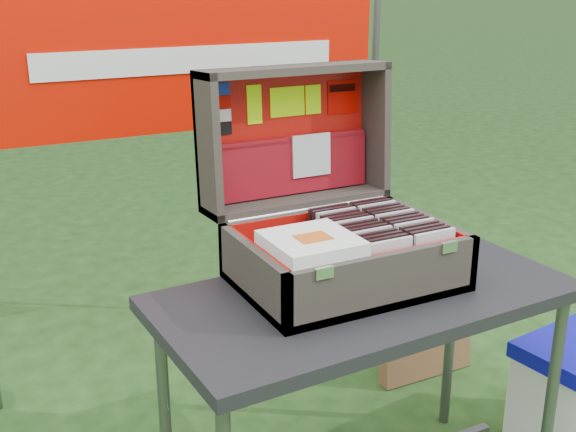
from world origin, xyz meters
TOP-DOWN VIEW (x-y plane):
  - table at (0.11, 0.00)m, footprint 1.23×0.65m
  - table_top at (0.11, 0.00)m, footprint 1.23×0.65m
  - table_leg_fr at (0.65, -0.24)m, footprint 0.04×0.04m
  - table_leg_bl at (-0.43, 0.24)m, footprint 0.04×0.04m
  - table_leg_br at (0.65, 0.24)m, footprint 0.04×0.04m
  - suitcase at (0.08, 0.14)m, footprint 0.61×0.60m
  - suitcase_base_bottom at (0.08, 0.08)m, footprint 0.61×0.44m
  - suitcase_base_wall_front at (0.08, -0.13)m, footprint 0.61×0.02m
  - suitcase_base_wall_back at (0.08, 0.28)m, footprint 0.61×0.02m
  - suitcase_base_wall_left at (-0.21, 0.08)m, footprint 0.02×0.44m
  - suitcase_base_wall_right at (0.38, 0.08)m, footprint 0.02×0.44m
  - suitcase_liner_floor at (0.08, 0.08)m, footprint 0.56×0.39m
  - suitcase_latch_left at (-0.11, -0.14)m, footprint 0.05×0.01m
  - suitcase_latch_right at (0.28, -0.14)m, footprint 0.05×0.01m
  - suitcase_hinge at (0.08, 0.29)m, footprint 0.55×0.02m
  - suitcase_lid_back at (0.08, 0.46)m, footprint 0.61×0.05m
  - suitcase_lid_rim_far at (0.08, 0.40)m, footprint 0.61×0.16m
  - suitcase_lid_rim_near at (0.08, 0.38)m, footprint 0.61×0.16m
  - suitcase_lid_rim_left at (-0.21, 0.39)m, footprint 0.02×0.19m
  - suitcase_lid_rim_right at (0.38, 0.39)m, footprint 0.02×0.19m
  - suitcase_lid_liner at (0.08, 0.44)m, footprint 0.56×0.03m
  - suitcase_liner_wall_front at (0.08, -0.12)m, footprint 0.56×0.01m
  - suitcase_liner_wall_back at (0.08, 0.27)m, footprint 0.56×0.01m
  - suitcase_liner_wall_left at (-0.20, 0.08)m, footprint 0.01×0.39m
  - suitcase_liner_wall_right at (0.36, 0.08)m, footprint 0.01×0.39m
  - suitcase_lid_pocket at (0.08, 0.42)m, footprint 0.54×0.04m
  - suitcase_pocket_edge at (0.08, 0.42)m, footprint 0.53×0.02m
  - suitcase_pocket_cd at (0.15, 0.40)m, footprint 0.14×0.02m
  - lid_sticker_cc_a at (-0.14, 0.45)m, footprint 0.06×0.01m
  - lid_sticker_cc_b at (-0.14, 0.44)m, footprint 0.06×0.01m
  - lid_sticker_cc_c at (-0.14, 0.44)m, footprint 0.06×0.01m
  - lid_sticker_cc_d at (-0.14, 0.44)m, footprint 0.06×0.01m
  - lid_card_neon_tall at (-0.03, 0.44)m, footprint 0.05×0.01m
  - lid_card_neon_main at (0.08, 0.44)m, footprint 0.12×0.01m
  - lid_card_neon_small at (0.18, 0.44)m, footprint 0.05×0.01m
  - lid_sticker_band at (0.28, 0.44)m, footprint 0.11×0.01m
  - lid_sticker_band_bar at (0.28, 0.45)m, footprint 0.10×0.00m
  - cd_left_0 at (0.12, -0.09)m, footprint 0.14×0.01m
  - cd_left_1 at (0.12, -0.07)m, footprint 0.14×0.01m
  - cd_left_2 at (0.12, -0.05)m, footprint 0.14×0.01m
  - cd_left_3 at (0.12, -0.02)m, footprint 0.14×0.01m
  - cd_left_4 at (0.12, 0.00)m, footprint 0.14×0.01m
  - cd_left_5 at (0.12, 0.03)m, footprint 0.14×0.01m
  - cd_left_6 at (0.12, 0.05)m, footprint 0.14×0.01m
  - cd_left_7 at (0.12, 0.07)m, footprint 0.14×0.01m
  - cd_left_8 at (0.12, 0.10)m, footprint 0.14×0.01m
  - cd_left_9 at (0.12, 0.12)m, footprint 0.14×0.01m
  - cd_left_10 at (0.12, 0.15)m, footprint 0.14×0.01m
  - cd_left_11 at (0.12, 0.17)m, footprint 0.14×0.01m
  - cd_left_12 at (0.12, 0.19)m, footprint 0.14×0.01m
  - cd_left_13 at (0.12, 0.22)m, footprint 0.14×0.01m
  - cd_left_14 at (0.12, 0.24)m, footprint 0.14×0.01m
  - cd_right_0 at (0.27, -0.09)m, footprint 0.14×0.01m
  - cd_right_1 at (0.27, -0.07)m, footprint 0.14×0.01m
  - cd_right_2 at (0.27, -0.05)m, footprint 0.14×0.01m
  - cd_right_3 at (0.27, -0.02)m, footprint 0.14×0.01m
  - cd_right_4 at (0.27, 0.00)m, footprint 0.14×0.01m
  - cd_right_5 at (0.27, 0.03)m, footprint 0.14×0.01m
  - cd_right_6 at (0.27, 0.05)m, footprint 0.14×0.01m
  - cd_right_7 at (0.27, 0.07)m, footprint 0.14×0.01m
  - cd_right_8 at (0.27, 0.10)m, footprint 0.14×0.01m
  - cd_right_9 at (0.27, 0.12)m, footprint 0.14×0.01m
  - cd_right_10 at (0.27, 0.15)m, footprint 0.14×0.01m
  - cd_right_11 at (0.27, 0.17)m, footprint 0.14×0.01m
  - cd_right_12 at (0.27, 0.19)m, footprint 0.14×0.01m
  - cd_right_13 at (0.27, 0.22)m, footprint 0.14×0.01m
  - cd_right_14 at (0.27, 0.24)m, footprint 0.14×0.01m
  - songbook_0 at (-0.08, -0.01)m, footprint 0.23×0.23m
  - songbook_1 at (-0.08, -0.01)m, footprint 0.23×0.23m
  - songbook_2 at (-0.08, -0.01)m, footprint 0.23×0.23m
  - songbook_3 at (-0.08, -0.01)m, footprint 0.23×0.23m
  - songbook_4 at (-0.08, -0.01)m, footprint 0.23×0.23m
  - songbook_5 at (-0.08, -0.01)m, footprint 0.23×0.23m
  - songbook_6 at (-0.08, -0.01)m, footprint 0.23×0.23m
  - songbook_graphic at (-0.08, -0.02)m, footprint 0.09×0.07m
  - cardboard_box at (0.79, 0.56)m, footprint 0.43×0.12m
  - banner_post_right at (0.85, 1.10)m, footprint 0.03×0.03m
  - banner at (0.00, 1.09)m, footprint 1.60×0.02m
  - banner_text at (0.00, 1.08)m, footprint 1.20×0.00m

SIDE VIEW (x-z plane):
  - cardboard_box at x=0.79m, z-range 0.00..0.46m
  - table_leg_fr at x=0.65m, z-range 0.00..0.71m
  - table_leg_bl at x=-0.43m, z-range 0.00..0.71m
  - table_leg_br at x=0.65m, z-range 0.00..0.71m
  - table at x=0.11m, z-range 0.00..0.75m
  - table_top at x=0.11m, z-range 0.71..0.75m
  - suitcase_base_bottom at x=0.08m, z-range 0.75..0.77m
  - suitcase_liner_floor at x=0.08m, z-range 0.77..0.78m
  - suitcase_base_wall_front at x=0.08m, z-range 0.75..0.91m
  - suitcase_base_wall_back at x=0.08m, z-range 0.75..0.91m
  - suitcase_base_wall_left at x=-0.21m, z-range 0.75..0.91m
  - suitcase_base_wall_right at x=0.38m, z-range 0.75..0.91m
  - suitcase_liner_wall_front at x=0.08m, z-range 0.77..0.91m
  - suitcase_liner_wall_back at x=0.08m, z-range 0.77..0.91m
  - suitcase_liner_wall_left at x=-0.20m, z-range 0.77..0.91m
  - suitcase_liner_wall_right at x=0.36m, z-range 0.77..0.91m
  - banner_post_right at x=0.85m, z-range 0.00..1.70m
  - cd_left_0 at x=0.12m, z-range 0.78..0.93m
  - cd_left_1 at x=0.12m, z-range 0.78..0.93m
  - cd_left_2 at x=0.12m, z-range 0.78..0.93m
  - cd_left_3 at x=0.12m, z-range 0.78..0.93m
  - cd_left_4 at x=0.12m, z-range 0.78..0.93m
  - cd_left_5 at x=0.12m, z-range 0.78..0.93m
  - cd_left_6 at x=0.12m, z-range 0.78..0.93m
  - cd_left_7 at x=0.12m, z-range 0.78..0.93m
  - cd_left_8 at x=0.12m, z-range 0.78..0.93m
  - cd_left_9 at x=0.12m, z-range 0.78..0.93m
  - cd_left_10 at x=0.12m, z-range 0.78..0.93m
  - cd_left_11 at x=0.12m, z-range 0.78..0.93m
  - cd_left_12 at x=0.12m, z-range 0.78..0.93m
  - cd_left_13 at x=0.12m, z-range 0.78..0.93m
  - cd_left_14 at x=0.12m, z-range 0.78..0.93m
  - cd_right_0 at x=0.27m, z-range 0.78..0.93m
  - cd_right_1 at x=0.27m, z-range 0.78..0.93m
  - cd_right_2 at x=0.27m, z-range 0.78..0.93m
  - cd_right_3 at x=0.27m, z-range 0.78..0.93m
  - cd_right_4 at x=0.27m, z-range 0.78..0.93m
  - cd_right_5 at x=0.27m, z-range 0.78..0.93m
  - cd_right_6 at x=0.27m, z-range 0.78..0.93m
  - cd_right_7 at x=0.27m, z-range 0.78..0.93m
  - cd_right_8 at x=0.27m, z-range 0.78..0.93m
  - cd_right_9 at x=0.27m, z-range 0.78..0.93m
  - cd_right_10 at x=0.27m, z-range 0.78..0.93m
  - cd_right_11 at x=0.27m, z-range 0.78..0.93m
  - cd_right_12 at x=0.27m, z-range 0.78..0.93m
  - cd_right_13 at x=0.27m, z-range 0.78..0.93m
  - cd_right_14 at x=0.27m, z-range 0.78..0.93m
  - suitcase_latch_left at x=-0.11m, z-range 0.89..0.92m
  - suitcase_latch_right at x=0.28m, z-range 0.89..0.92m
  - suitcase_hinge at x=0.08m, z-range 0.91..0.92m
  - songbook_0 at x=-0.08m, z-range 0.91..0.92m
  - suitcase_lid_rim_near at x=0.08m, z-range 0.90..0.94m
  - songbook_1 at x=-0.08m, z-range 0.92..0.92m
  - songbook_2 at x=-0.08m, z-range 0.92..0.93m
  - songbook_3 at x=-0.08m, z-range 0.93..0.93m
  - songbook_4 at x=-0.08m, z-range 0.93..0.94m
  - songbook_5 at x=-0.08m, z-range 0.94..0.94m
  - songbook_6 at x=-0.08m, z-range 0.94..0.95m
  - songbook_graphic at x=-0.08m, z-range 0.95..0.95m
  - suitcase_lid_pocket at x=0.08m, z-range 0.93..1.11m
  - suitcase at x=0.08m, z-range 0.75..1.34m
  - suitcase_pocket_cd at x=0.15m, z-range 0.99..1.12m
  - suitcase_pocket_edge at x=0.08m, z-range 1.10..1.12m
  - suitcase_lid_back at x=0.08m, z-range 0.90..1.34m
  - suitcase_lid_liner at x=0.08m, z-range 0.93..1.32m
  - suitcase_lid_rim_left at x=-0.21m, z-range 0.90..1.35m
  - suitcase_lid_rim_right at x=0.38m, z-range 0.90..1.35m
  - lid_sticker_cc_d at x=-0.14m, z-range 1.14..1.18m
  - lid_sticker_cc_c at x=-0.14m, z-range 1.18..1.22m
  - lid_card_neon_tall at x=-0.03m, z-range 1.17..1.29m
  - lid_card_neon_main at x=0.08m, z-range 1.18..1.27m
  - lid_card_neon_small at x=0.18m, z-range 1.18..1.27m
  - lid_sticker_band at x=0.28m, z-range 1.17..1.28m
  - lid_sticker_cc_b at x=-0.14m, z-range 1.22..1.26m
  - lid_sticker_band_bar at x=0.28m, z-range 1.25..1.27m
  - lid_sticker_cc_a at x=-0.14m, z-range 1.26..1.30m
  - banner at x=0.00m, z-range 1.02..1.58m
  - banner_text at x=0.00m, z-range 1.25..1.35m
  - suitcase_lid_rim_far at x=0.08m, z-range 1.32..1.35m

